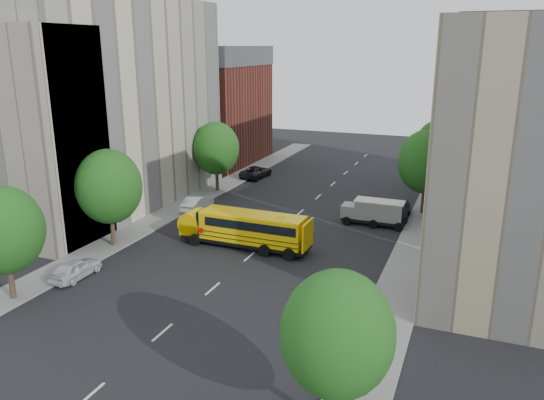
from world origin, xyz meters
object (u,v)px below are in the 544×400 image
Objects in this scene: safari_truck at (374,212)px; parked_car_2 at (256,172)px; street_tree_0 at (4,230)px; parked_car_1 at (197,203)px; parked_car_0 at (76,268)px; school_bus at (244,227)px; street_tree_3 at (337,334)px; street_tree_1 at (109,187)px; street_tree_4 at (426,162)px; street_tree_5 at (438,145)px; street_tree_2 at (216,148)px; parked_car_4 at (399,210)px.

safari_truck is 1.07× the size of parked_car_2.
street_tree_0 is 1.67× the size of parked_car_1.
parked_car_2 is at bearing -89.79° from parked_car_0.
parked_car_2 is at bearing 87.75° from street_tree_0.
school_bus is 1.95× the size of safari_truck.
street_tree_3 is at bearing 122.86° from parked_car_2.
parked_car_0 is (1.40, 4.08, -3.95)m from street_tree_0.
street_tree_1 is at bearing -144.46° from safari_truck.
street_tree_3 is at bearing -90.00° from street_tree_4.
school_bus is 11.09m from parked_car_1.
street_tree_5 is 1.49× the size of parked_car_2.
parked_car_1 is at bearing -89.79° from parked_car_0.
street_tree_1 is 1.05× the size of street_tree_5.
street_tree_5 is at bearing 65.91° from school_bus.
street_tree_3 is 44.79m from parked_car_2.
street_tree_2 is 1.03× the size of street_tree_5.
street_tree_3 is at bearing -32.47° from street_tree_1.
street_tree_1 is (0.00, 10.00, 0.31)m from street_tree_0.
street_tree_1 is at bearing -126.25° from street_tree_5.
parked_car_4 reaches higher than parked_car_2.
street_tree_0 is at bearing -128.36° from safari_truck.
parked_car_1 is 0.95× the size of parked_car_4.
street_tree_3 is at bearing -90.00° from street_tree_5.
street_tree_0 is 0.99× the size of street_tree_5.
street_tree_2 is 1.52× the size of parked_car_2.
parked_car_2 is at bearing 117.49° from street_tree_3.
safari_truck is 1.22× the size of parked_car_1.
street_tree_3 is 1.60× the size of parked_car_1.
street_tree_4 is at bearing 50.25° from school_bus.
street_tree_5 is at bearing -119.62° from parked_car_0.
street_tree_2 is at bearing 84.92° from parked_car_2.
street_tree_2 is 19.32m from safari_truck.
parked_car_0 is at bearing -129.89° from school_bus.
street_tree_4 is at bearing 45.14° from parked_car_4.
street_tree_2 reaches higher than parked_car_0.
street_tree_4 reaches higher than street_tree_2.
street_tree_0 is 0.94× the size of street_tree_1.
street_tree_3 is 22.45m from parked_car_0.
parked_car_4 reaches higher than parked_car_1.
street_tree_0 is at bearing -124.42° from school_bus.
street_tree_5 is at bearing 90.00° from street_tree_4.
street_tree_4 reaches higher than parked_car_0.
street_tree_5 reaches higher than parked_car_1.
school_bus reaches higher than safari_truck.
parked_car_4 is at bearing 52.17° from street_tree_0.
street_tree_1 reaches higher than safari_truck.
safari_truck is 17.04m from parked_car_1.
parked_car_0 is (-8.35, -9.67, -0.96)m from school_bus.
street_tree_3 is at bearing 126.72° from parked_car_1.
street_tree_2 is 8.75m from parked_car_2.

